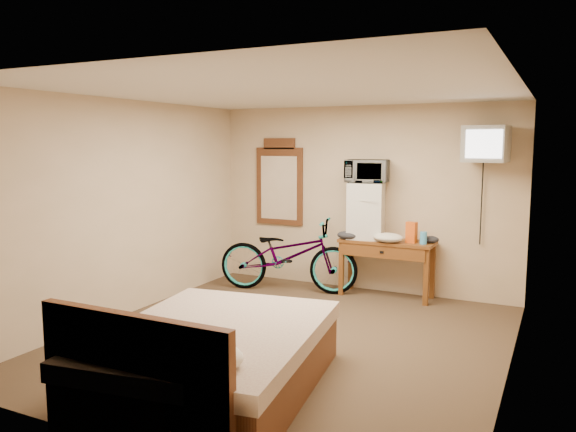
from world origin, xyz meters
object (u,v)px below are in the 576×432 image
at_px(mini_fridge, 366,211).
at_px(microwave, 367,171).
at_px(crt_television, 486,144).
at_px(wall_mirror, 279,183).
at_px(bicycle, 288,255).
at_px(bed, 210,357).
at_px(blue_cup, 423,238).
at_px(desk, 386,251).

distance_m(mini_fridge, microwave, 0.52).
relative_size(crt_television, wall_mirror, 0.48).
relative_size(mini_fridge, bicycle, 0.39).
height_order(mini_fridge, bicycle, mini_fridge).
bearing_deg(bed, mini_fridge, 87.32).
height_order(microwave, blue_cup, microwave).
height_order(wall_mirror, bicycle, wall_mirror).
distance_m(wall_mirror, bicycle, 1.15).
xyz_separation_m(crt_television, bed, (-1.63, -3.39, -1.70)).
xyz_separation_m(mini_fridge, crt_television, (1.47, -0.04, 0.87)).
distance_m(blue_cup, bicycle, 1.81).
bearing_deg(crt_television, mini_fridge, 178.47).
bearing_deg(mini_fridge, microwave, 56.34).
relative_size(desk, wall_mirror, 0.98).
bearing_deg(mini_fridge, desk, -10.84).
xyz_separation_m(crt_television, bicycle, (-2.45, -0.30, -1.49)).
xyz_separation_m(mini_fridge, blue_cup, (0.78, -0.10, -0.29)).
height_order(microwave, wall_mirror, wall_mirror).
bearing_deg(desk, crt_television, 0.86).
bearing_deg(wall_mirror, microwave, -8.66).
bearing_deg(mini_fridge, bed, -92.68).
xyz_separation_m(microwave, wall_mirror, (-1.39, 0.21, -0.21)).
relative_size(wall_mirror, bed, 0.54).
xyz_separation_m(microwave, blue_cup, (0.78, -0.10, -0.81)).
bearing_deg(bicycle, blue_cup, -94.99).
relative_size(desk, crt_television, 2.02).
bearing_deg(wall_mirror, bed, -71.33).
height_order(desk, mini_fridge, mini_fridge).
height_order(mini_fridge, microwave, microwave).
distance_m(crt_television, wall_mirror, 2.93).
bearing_deg(mini_fridge, wall_mirror, 171.33).
height_order(microwave, bicycle, microwave).
bearing_deg(wall_mirror, bicycle, -53.31).
bearing_deg(desk, microwave, 169.12).
bearing_deg(wall_mirror, desk, -9.05).
relative_size(desk, bed, 0.53).
relative_size(desk, bicycle, 0.64).
xyz_separation_m(wall_mirror, bed, (1.23, -3.64, -1.13)).
distance_m(mini_fridge, crt_television, 1.71).
xyz_separation_m(mini_fridge, wall_mirror, (-1.39, 0.21, 0.31)).
bearing_deg(bed, microwave, 87.32).
relative_size(blue_cup, bed, 0.07).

